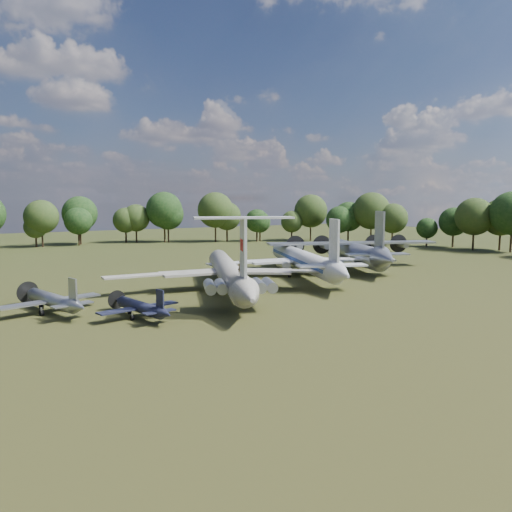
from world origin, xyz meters
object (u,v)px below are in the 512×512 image
il62_airliner (229,277)px  small_prop_west (141,310)px  small_prop_northwest (53,303)px  person_on_il62 (240,267)px  tu104_jet (303,263)px  an12_transport (353,255)px

il62_airliner → small_prop_west: size_ratio=3.48×
small_prop_northwest → person_on_il62: (19.53, -9.92, 4.11)m
tu104_jet → small_prop_northwest: tu104_jet is taller
il62_airliner → tu104_jet: il62_airliner is taller
il62_airliner → an12_transport: 34.18m
an12_transport → person_on_il62: bearing=-127.9°
person_on_il62 → il62_airliner: bearing=-89.1°
an12_transport → small_prop_northwest: bearing=-146.9°
tu104_jet → an12_transport: an12_transport is taller
an12_transport → person_on_il62: (-36.57, -22.80, 2.85)m
tu104_jet → small_prop_west: size_ratio=3.40×
tu104_jet → an12_transport: (14.61, 3.98, 0.22)m
tu104_jet → small_prop_northwest: 42.44m
an12_transport → tu104_jet: bearing=-144.6°
small_prop_west → tu104_jet: bearing=13.2°
small_prop_northwest → person_on_il62: size_ratio=9.56×
tu104_jet → small_prop_west: 37.05m
small_prop_west → person_on_il62: 12.34m
tu104_jet → small_prop_west: (-33.24, -16.31, -1.26)m
tu104_jet → an12_transport: bearing=33.3°
small_prop_west → small_prop_northwest: (-8.25, 7.42, 0.22)m
an12_transport → small_prop_west: an12_transport is taller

